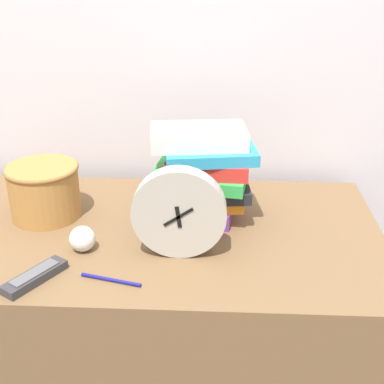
{
  "coord_description": "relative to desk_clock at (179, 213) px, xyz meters",
  "views": [
    {
      "loc": [
        0.24,
        -0.87,
        1.4
      ],
      "look_at": [
        0.18,
        0.3,
        0.84
      ],
      "focal_mm": 50.0,
      "sensor_mm": 36.0,
      "label": 1
    }
  ],
  "objects": [
    {
      "name": "basket",
      "position": [
        -0.37,
        0.18,
        -0.03
      ],
      "size": [
        0.19,
        0.19,
        0.14
      ],
      "color": "#B27A3D",
      "rests_on": "desk"
    },
    {
      "name": "crumpled_paper_ball",
      "position": [
        -0.23,
        0.01,
        -0.08
      ],
      "size": [
        0.06,
        0.06,
        0.06
      ],
      "color": "white",
      "rests_on": "desk"
    },
    {
      "name": "desk_clock",
      "position": [
        0.0,
        0.0,
        0.0
      ],
      "size": [
        0.22,
        0.05,
        0.22
      ],
      "color": "#B7B2A8",
      "rests_on": "desk"
    },
    {
      "name": "desk",
      "position": [
        -0.15,
        0.11,
        -0.47
      ],
      "size": [
        1.32,
        0.65,
        0.72
      ],
      "color": "brown",
      "rests_on": "ground_plane"
    },
    {
      "name": "pen",
      "position": [
        -0.14,
        -0.12,
        -0.11
      ],
      "size": [
        0.14,
        0.04,
        0.01
      ],
      "color": "navy",
      "rests_on": "desk"
    },
    {
      "name": "wall_back",
      "position": [
        -0.15,
        0.51,
        0.37
      ],
      "size": [
        6.0,
        0.04,
        2.4
      ],
      "color": "silver",
      "rests_on": "ground_plane"
    },
    {
      "name": "book_stack",
      "position": [
        0.05,
        0.18,
        0.02
      ],
      "size": [
        0.28,
        0.2,
        0.25
      ],
      "color": "#7A3899",
      "rests_on": "desk"
    },
    {
      "name": "tv_remote",
      "position": [
        -0.31,
        -0.13,
        -0.1
      ],
      "size": [
        0.12,
        0.15,
        0.02
      ],
      "color": "#333338",
      "rests_on": "desk"
    }
  ]
}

